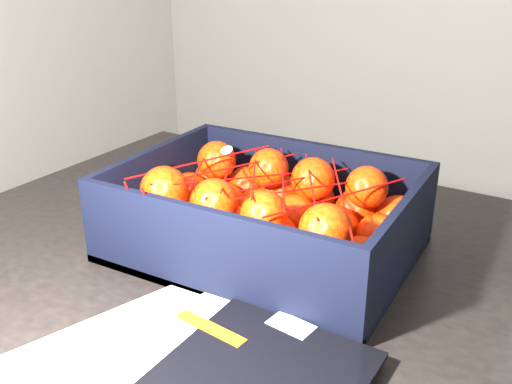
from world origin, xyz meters
The scene contains 5 objects.
table centered at (-0.20, 0.00, 0.65)m, with size 1.23×0.85×0.75m.
magazine_stack centered at (-0.17, -0.32, 0.76)m, with size 0.40×0.38×0.02m.
produce_crate centered at (-0.25, -0.01, 0.79)m, with size 0.43×0.33×0.13m.
clementine_heap centered at (-0.25, -0.01, 0.81)m, with size 0.42×0.31×0.13m.
mesh_net centered at (-0.26, -0.02, 0.87)m, with size 0.36×0.29×0.09m.
Camera 1 is at (0.13, -0.71, 1.19)m, focal length 40.57 mm.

